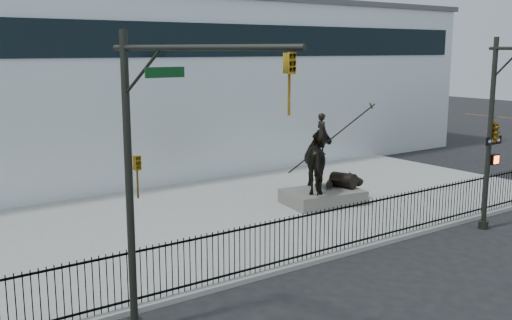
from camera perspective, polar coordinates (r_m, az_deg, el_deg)
ground at (r=18.59m, az=9.15°, el=-10.32°), size 120.00×120.00×0.00m
plaza at (r=23.75m, az=-2.92°, el=-5.38°), size 30.00×12.00×0.15m
building at (r=34.55m, az=-14.93°, el=6.72°), size 44.00×14.00×9.00m
picket_fence at (r=19.15m, az=6.57°, el=-6.78°), size 22.10×0.10×1.50m
statue_plinth at (r=25.41m, az=6.37°, el=-3.51°), size 3.47×2.67×0.59m
equestrian_statue at (r=25.11m, az=6.55°, el=-0.10°), size 3.99×2.82×3.42m
traffic_signal_left at (r=13.11m, az=-9.60°, el=-0.80°), size 1.52×4.84×7.00m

